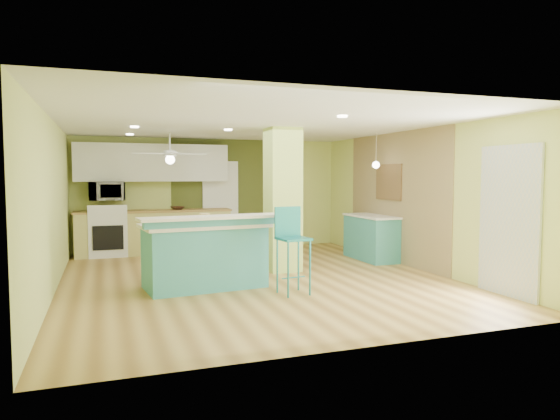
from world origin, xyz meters
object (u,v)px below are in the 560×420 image
at_px(bar_stool, 291,236).
at_px(side_counter, 371,237).
at_px(fruit_bowl, 177,208).
at_px(canister, 205,219).
at_px(peninsula, 205,254).

bearing_deg(bar_stool, side_counter, 33.64).
relative_size(fruit_bowl, canister, 1.82).
relative_size(peninsula, fruit_bowl, 7.31).
bearing_deg(side_counter, fruit_bowl, 148.45).
distance_m(bar_stool, fruit_bowl, 4.41).
xyz_separation_m(fruit_bowl, canister, (-0.09, -3.57, 0.06)).
bearing_deg(canister, bar_stool, -33.01).
height_order(peninsula, side_counter, peninsula).
height_order(bar_stool, canister, bar_stool).
bearing_deg(side_counter, bar_stool, -139.73).
xyz_separation_m(bar_stool, side_counter, (2.51, 2.13, -0.38)).
distance_m(bar_stool, side_counter, 3.31).
bearing_deg(peninsula, canister, -105.34).
height_order(side_counter, fruit_bowl, fruit_bowl).
bearing_deg(bar_stool, fruit_bowl, 96.60).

